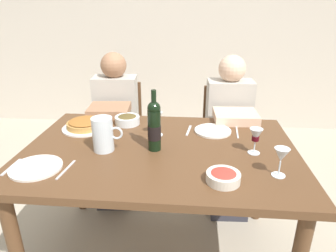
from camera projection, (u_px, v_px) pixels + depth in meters
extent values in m
cube|color=beige|center=(182.00, 13.00, 3.55)|extent=(8.00, 0.10, 2.80)
cube|color=brown|center=(160.00, 151.00, 1.67)|extent=(1.50, 1.00, 0.04)
cylinder|color=brown|center=(79.00, 167.00, 2.26)|extent=(0.07, 0.07, 0.72)
cylinder|color=brown|center=(260.00, 176.00, 2.15)|extent=(0.07, 0.07, 0.72)
cylinder|color=black|center=(154.00, 130.00, 1.61)|extent=(0.07, 0.07, 0.23)
sphere|color=black|center=(154.00, 108.00, 1.56)|extent=(0.07, 0.07, 0.07)
cylinder|color=black|center=(154.00, 98.00, 1.54)|extent=(0.03, 0.03, 0.09)
cylinder|color=black|center=(154.00, 132.00, 1.61)|extent=(0.07, 0.07, 0.08)
cylinder|color=silver|center=(103.00, 134.00, 1.61)|extent=(0.11, 0.11, 0.19)
cylinder|color=silver|center=(103.00, 140.00, 1.62)|extent=(0.10, 0.10, 0.11)
torus|color=silver|center=(116.00, 133.00, 1.60)|extent=(0.07, 0.01, 0.07)
cylinder|color=white|center=(85.00, 128.00, 1.92)|extent=(0.29, 0.29, 0.01)
cylinder|color=#C18E47|center=(85.00, 125.00, 1.91)|extent=(0.22, 0.22, 0.03)
ellipsoid|color=#9E6028|center=(85.00, 121.00, 1.90)|extent=(0.20, 0.20, 0.02)
cylinder|color=silver|center=(223.00, 177.00, 1.34)|extent=(0.15, 0.15, 0.04)
ellipsoid|color=#B2382D|center=(223.00, 174.00, 1.34)|extent=(0.13, 0.13, 0.03)
cylinder|color=silver|center=(127.00, 120.00, 1.99)|extent=(0.16, 0.16, 0.05)
ellipsoid|color=brown|center=(127.00, 118.00, 1.98)|extent=(0.13, 0.13, 0.04)
cylinder|color=silver|center=(254.00, 153.00, 1.61)|extent=(0.06, 0.06, 0.00)
cylinder|color=silver|center=(254.00, 147.00, 1.59)|extent=(0.01, 0.01, 0.07)
cone|color=silver|center=(256.00, 135.00, 1.57)|extent=(0.07, 0.07, 0.07)
cylinder|color=#470A14|center=(255.00, 138.00, 1.58)|extent=(0.04, 0.04, 0.02)
cylinder|color=silver|center=(158.00, 135.00, 1.83)|extent=(0.06, 0.06, 0.00)
cylinder|color=silver|center=(157.00, 129.00, 1.81)|extent=(0.01, 0.01, 0.07)
cone|color=silver|center=(157.00, 118.00, 1.79)|extent=(0.06, 0.06, 0.07)
cylinder|color=#470A14|center=(157.00, 121.00, 1.79)|extent=(0.03, 0.03, 0.03)
cylinder|color=silver|center=(278.00, 175.00, 1.40)|extent=(0.06, 0.06, 0.00)
cylinder|color=silver|center=(279.00, 168.00, 1.38)|extent=(0.01, 0.01, 0.07)
cone|color=silver|center=(281.00, 155.00, 1.36)|extent=(0.07, 0.07, 0.06)
cylinder|color=white|center=(36.00, 168.00, 1.45)|extent=(0.25, 0.25, 0.01)
cylinder|color=white|center=(213.00, 131.00, 1.87)|extent=(0.23, 0.23, 0.01)
cube|color=silver|center=(11.00, 167.00, 1.47)|extent=(0.02, 0.16, 0.00)
cube|color=silver|center=(66.00, 170.00, 1.44)|extent=(0.03, 0.18, 0.00)
cube|color=silver|center=(237.00, 132.00, 1.86)|extent=(0.02, 0.18, 0.00)
cube|color=silver|center=(189.00, 130.00, 1.89)|extent=(0.03, 0.16, 0.00)
cube|color=brown|center=(119.00, 134.00, 2.58)|extent=(0.43, 0.43, 0.02)
cube|color=brown|center=(121.00, 104.00, 2.68)|extent=(0.36, 0.06, 0.40)
cylinder|color=brown|center=(98.00, 168.00, 2.52)|extent=(0.04, 0.04, 0.45)
cylinder|color=brown|center=(138.00, 168.00, 2.51)|extent=(0.04, 0.04, 0.45)
cylinder|color=brown|center=(106.00, 150.00, 2.83)|extent=(0.04, 0.04, 0.45)
cylinder|color=brown|center=(142.00, 150.00, 2.83)|extent=(0.04, 0.04, 0.45)
cube|color=#B7B2A8|center=(116.00, 107.00, 2.45)|extent=(0.36, 0.23, 0.50)
sphere|color=#9E7051|center=(113.00, 65.00, 2.32)|extent=(0.20, 0.20, 0.20)
cube|color=#33333D|center=(115.00, 145.00, 2.37)|extent=(0.34, 0.40, 0.14)
cube|color=#33333D|center=(114.00, 184.00, 2.33)|extent=(0.28, 0.14, 0.40)
cube|color=#9E7051|center=(109.00, 110.00, 2.16)|extent=(0.31, 0.26, 0.06)
cube|color=brown|center=(226.00, 141.00, 2.46)|extent=(0.42, 0.42, 0.02)
cube|color=brown|center=(224.00, 109.00, 2.56)|extent=(0.36, 0.05, 0.40)
cylinder|color=brown|center=(205.00, 176.00, 2.40)|extent=(0.04, 0.04, 0.45)
cylinder|color=brown|center=(248.00, 177.00, 2.39)|extent=(0.04, 0.04, 0.45)
cylinder|color=brown|center=(202.00, 156.00, 2.72)|extent=(0.04, 0.04, 0.45)
cylinder|color=brown|center=(240.00, 156.00, 2.70)|extent=(0.04, 0.04, 0.45)
cube|color=#B7B2A8|center=(229.00, 112.00, 2.33)|extent=(0.35, 0.22, 0.50)
sphere|color=beige|center=(232.00, 69.00, 2.20)|extent=(0.20, 0.20, 0.20)
cube|color=#33333D|center=(230.00, 152.00, 2.25)|extent=(0.33, 0.40, 0.14)
cube|color=#33333D|center=(230.00, 194.00, 2.21)|extent=(0.28, 0.13, 0.40)
cube|color=beige|center=(236.00, 116.00, 2.04)|extent=(0.30, 0.25, 0.06)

